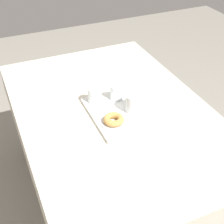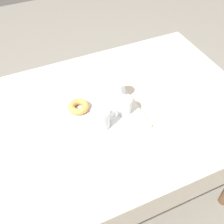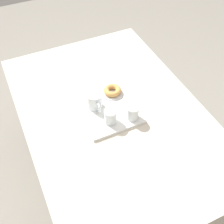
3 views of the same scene
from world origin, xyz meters
name	(u,v)px [view 3 (image 3 of 3)]	position (x,y,z in m)	size (l,w,h in m)	color
ground_plane	(113,178)	(0.00, 0.00, 0.00)	(6.00, 6.00, 0.00)	gray
dining_table	(113,123)	(0.00, 0.00, 0.64)	(1.46, 0.98, 0.74)	beige
serving_tray	(106,107)	(-0.05, -0.02, 0.75)	(0.39, 0.31, 0.02)	white
tea_mug_left	(95,101)	(-0.07, -0.08, 0.80)	(0.13, 0.09, 0.10)	white
water_glass_near	(133,113)	(0.09, 0.07, 0.79)	(0.07, 0.07, 0.08)	white
water_glass_far	(110,117)	(0.07, -0.05, 0.79)	(0.07, 0.07, 0.08)	white
donut_plate_left	(112,93)	(-0.13, 0.05, 0.76)	(0.13, 0.13, 0.01)	silver
sugar_donut_left	(112,90)	(-0.13, 0.05, 0.78)	(0.10, 0.10, 0.03)	tan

